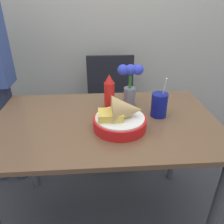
{
  "coord_description": "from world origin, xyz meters",
  "views": [
    {
      "loc": [
        -0.03,
        -1.0,
        1.33
      ],
      "look_at": [
        0.03,
        -0.02,
        0.8
      ],
      "focal_mm": 35.0,
      "sensor_mm": 36.0,
      "label": 1
    }
  ],
  "objects_px": {
    "food_basket": "(122,117)",
    "ketchup_bottle": "(109,93)",
    "drink_cup": "(159,106)",
    "chair_far_window": "(111,101)",
    "flower_vase": "(130,81)"
  },
  "relations": [
    {
      "from": "food_basket",
      "to": "chair_far_window",
      "type": "bearing_deg",
      "value": 90.11
    },
    {
      "from": "drink_cup",
      "to": "ketchup_bottle",
      "type": "bearing_deg",
      "value": 159.05
    },
    {
      "from": "flower_vase",
      "to": "ketchup_bottle",
      "type": "bearing_deg",
      "value": -159.02
    },
    {
      "from": "flower_vase",
      "to": "chair_far_window",
      "type": "bearing_deg",
      "value": 97.96
    },
    {
      "from": "chair_far_window",
      "to": "ketchup_bottle",
      "type": "distance_m",
      "value": 0.67
    },
    {
      "from": "food_basket",
      "to": "flower_vase",
      "type": "height_order",
      "value": "flower_vase"
    },
    {
      "from": "chair_far_window",
      "to": "flower_vase",
      "type": "relative_size",
      "value": 3.6
    },
    {
      "from": "drink_cup",
      "to": "flower_vase",
      "type": "distance_m",
      "value": 0.22
    },
    {
      "from": "food_basket",
      "to": "ketchup_bottle",
      "type": "relative_size",
      "value": 1.26
    },
    {
      "from": "ketchup_bottle",
      "to": "flower_vase",
      "type": "relative_size",
      "value": 0.84
    },
    {
      "from": "ketchup_bottle",
      "to": "drink_cup",
      "type": "xyz_separation_m",
      "value": [
        0.26,
        -0.1,
        -0.04
      ]
    },
    {
      "from": "chair_far_window",
      "to": "drink_cup",
      "type": "relative_size",
      "value": 3.94
    },
    {
      "from": "ketchup_bottle",
      "to": "flower_vase",
      "type": "bearing_deg",
      "value": 20.98
    },
    {
      "from": "chair_far_window",
      "to": "ketchup_bottle",
      "type": "bearing_deg",
      "value": -94.59
    },
    {
      "from": "food_basket",
      "to": "ketchup_bottle",
      "type": "xyz_separation_m",
      "value": [
        -0.05,
        0.21,
        0.04
      ]
    }
  ]
}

